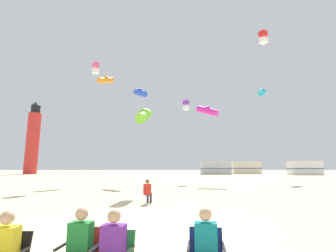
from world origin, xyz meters
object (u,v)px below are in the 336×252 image
Objects in this scene: spectator_red_chair at (78,246)px; kite_box_violet at (186,105)px; spectator_green_chair at (111,250)px; kite_tube_cyan at (262,92)px; rv_van_cream at (246,168)px; kite_tube_lime at (144,115)px; kite_tube_blue at (140,93)px; kite_flyer_standing at (148,191)px; kite_box_rainbow at (96,68)px; spectator_navy_chair at (206,247)px; rv_van_silver at (215,168)px; kite_tube_orange at (106,80)px; kite_box_scarlet at (263,38)px; camp_chair_red at (81,251)px; rv_van_white at (305,168)px; camp_chair_navy at (206,252)px; kite_tube_magenta at (207,111)px; lighthouse_distant at (33,139)px.

spectator_red_chair is 27.36m from kite_box_violet.
spectator_red_chair is at bearing 171.31° from spectator_green_chair.
rv_van_cream is (6.05, 26.18, -10.00)m from kite_tube_cyan.
kite_tube_lime is 11.22m from kite_tube_blue.
kite_box_rainbow reaches higher than kite_flyer_standing.
rv_van_silver reaches higher than spectator_navy_chair.
kite_tube_orange is 17.95m from kite_box_scarlet.
camp_chair_red is 24.11m from kite_box_rainbow.
rv_van_white is at bearing -115.12° from kite_flyer_standing.
kite_tube_blue reaches higher than rv_van_white.
rv_van_silver is at bearing 86.38° from camp_chair_navy.
spectator_green_chair reaches higher than camp_chair_navy.
spectator_green_chair is 23.64m from kite_box_scarlet.
kite_box_scarlet is at bearing -126.40° from kite_flyer_standing.
kite_flyer_standing is at bearing 108.20° from spectator_navy_chair.
kite_tube_blue is at bearing 24.21° from kite_box_rainbow.
camp_chair_navy is 0.14× the size of kite_tube_lime.
kite_box_scarlet is 1.13× the size of kite_box_rainbow.
kite_tube_blue is 7.81m from kite_tube_magenta.
kite_tube_cyan is (3.61, 9.71, -2.26)m from kite_box_scarlet.
kite_box_rainbow is (-6.55, 12.14, 11.41)m from kite_flyer_standing.
kite_tube_lime is at bearing -157.18° from kite_box_scarlet.
kite_tube_magenta is (5.39, 22.08, 7.20)m from spectator_green_chair.
kite_tube_magenta is at bearing 7.03° from kite_box_rainbow.
kite_tube_orange is at bearing 156.43° from kite_box_scarlet.
camp_chair_red is 31.86m from kite_tube_cyan.
rv_van_cream is at bearing 76.99° from kite_tube_cyan.
kite_tube_lime is 21.01m from kite_tube_cyan.
camp_chair_navy is (1.95, 0.08, -0.11)m from spectator_red_chair.
camp_chair_red is 59.75m from lighthouse_distant.
rv_van_silver reaches higher than spectator_green_chair.
camp_chair_navy is at bearing -94.41° from kite_box_violet.
kite_tube_blue is 1.65× the size of rv_van_silver.
camp_chair_red is 0.71× the size of kite_flyer_standing.
spectator_red_chair is 1.00× the size of kite_flyer_standing.
spectator_navy_chair is at bearing 14.86° from spectator_green_chair.
kite_flyer_standing is 0.07× the size of lighthouse_distant.
kite_box_scarlet reaches higher than kite_tube_blue.
spectator_navy_chair is 27.21m from kite_box_violet.
kite_tube_cyan is at bearing 14.76° from kite_tube_blue.
lighthouse_distant is at bearing 133.42° from kite_tube_blue.
kite_flyer_standing is at bearing -107.56° from rv_van_silver.
spectator_green_chair and spectator_navy_chair have the same top height.
rv_van_silver reaches higher than camp_chair_red.
kite_tube_blue is at bearing -118.80° from rv_van_silver.
kite_box_violet reaches higher than camp_chair_navy.
kite_flyer_standing is at bearing -126.79° from rv_van_white.
kite_tube_lime is (-0.61, 4.12, 4.63)m from kite_flyer_standing.
rv_van_silver is at bearing 70.51° from kite_box_violet.
kite_box_scarlet is (6.55, -8.77, 4.29)m from kite_box_violet.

